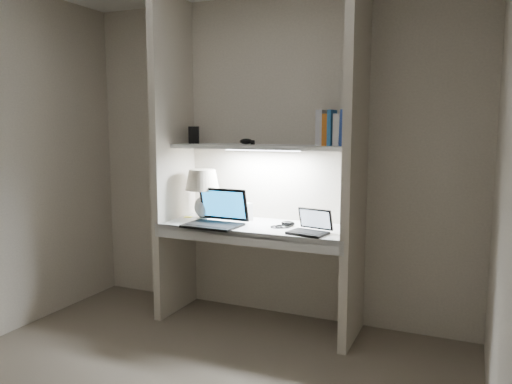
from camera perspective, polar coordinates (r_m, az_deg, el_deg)
The scene contains 17 objects.
back_wall at distance 3.94m, azimuth 1.75°, elevation 3.83°, with size 3.20×0.01×2.50m, color beige.
alcove_panel_left at distance 4.04m, azimuth -9.42°, elevation 3.82°, with size 0.06×0.55×2.50m, color beige.
alcove_panel_right at distance 3.46m, azimuth 11.30°, elevation 3.17°, with size 0.06×0.55×2.50m, color beige.
desk at distance 3.76m, azimuth 0.14°, elevation -4.05°, with size 1.40×0.55×0.04m, color white.
desk_apron at distance 3.53m, azimuth -1.55°, elevation -5.31°, with size 1.46×0.03×0.10m, color silver.
shelf at distance 3.77m, azimuth 0.73°, elevation 5.18°, with size 1.40×0.36×0.03m, color silver.
strip_light at distance 3.77m, azimuth 0.73°, elevation 4.85°, with size 0.60×0.04×0.01m, color white.
table_lamp at distance 3.95m, azimuth -6.15°, elevation 0.71°, with size 0.27×0.27×0.40m.
laptop_main at distance 3.74m, azimuth -4.51°, elevation -2.88°, with size 0.41×0.36×0.27m.
laptop_netbook at distance 3.47m, azimuth 6.24°, elevation -4.08°, with size 0.30×0.27×0.17m.
speaker at distance 3.91m, azimuth -1.22°, elevation -2.25°, with size 0.10×0.07×0.14m, color silver.
mouse at distance 3.71m, azimuth 3.68°, elevation -3.61°, with size 0.11×0.07×0.04m, color black.
cable_coil at distance 3.66m, azimuth 3.05°, elevation -3.95°, with size 0.11×0.11×0.01m, color black.
sticky_note at distance 4.10m, azimuth -7.75°, elevation -2.84°, with size 0.06×0.06×0.00m, color #F5F934.
book_row at distance 3.64m, azimuth 8.97°, elevation 7.15°, with size 0.24×0.17×0.26m.
shelf_box at distance 4.07m, azimuth -7.12°, elevation 6.48°, with size 0.08×0.06×0.14m, color black.
shelf_gadget at distance 3.86m, azimuth -1.13°, elevation 5.80°, with size 0.10×0.07×0.04m, color black.
Camera 1 is at (1.47, -2.15, 1.51)m, focal length 35.00 mm.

